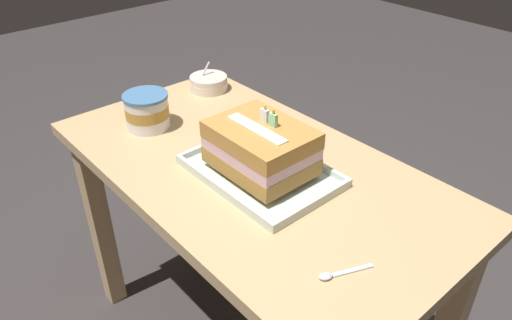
{
  "coord_description": "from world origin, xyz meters",
  "views": [
    {
      "loc": [
        0.81,
        -0.69,
        1.45
      ],
      "look_at": [
        0.02,
        -0.01,
        0.78
      ],
      "focal_mm": 34.19,
      "sensor_mm": 36.0,
      "label": 1
    }
  ],
  "objects_px": {
    "bowl_stack": "(209,83)",
    "serving_spoon_near_tray": "(334,274)",
    "birthday_cake": "(261,147)",
    "ice_cream_tub": "(147,111)",
    "foil_tray": "(261,172)"
  },
  "relations": [
    {
      "from": "foil_tray",
      "to": "ice_cream_tub",
      "type": "bearing_deg",
      "value": -168.36
    },
    {
      "from": "ice_cream_tub",
      "to": "birthday_cake",
      "type": "bearing_deg",
      "value": 11.65
    },
    {
      "from": "birthday_cake",
      "to": "bowl_stack",
      "type": "distance_m",
      "value": 0.55
    },
    {
      "from": "birthday_cake",
      "to": "serving_spoon_near_tray",
      "type": "xyz_separation_m",
      "value": [
        0.35,
        -0.12,
        -0.08
      ]
    },
    {
      "from": "birthday_cake",
      "to": "ice_cream_tub",
      "type": "height_order",
      "value": "birthday_cake"
    },
    {
      "from": "foil_tray",
      "to": "serving_spoon_near_tray",
      "type": "relative_size",
      "value": 3.29
    },
    {
      "from": "bowl_stack",
      "to": "serving_spoon_near_tray",
      "type": "bearing_deg",
      "value": -21.25
    },
    {
      "from": "bowl_stack",
      "to": "serving_spoon_near_tray",
      "type": "height_order",
      "value": "bowl_stack"
    },
    {
      "from": "birthday_cake",
      "to": "ice_cream_tub",
      "type": "xyz_separation_m",
      "value": [
        -0.41,
        -0.08,
        -0.03
      ]
    },
    {
      "from": "foil_tray",
      "to": "bowl_stack",
      "type": "relative_size",
      "value": 2.92
    },
    {
      "from": "foil_tray",
      "to": "ice_cream_tub",
      "type": "relative_size",
      "value": 2.87
    },
    {
      "from": "bowl_stack",
      "to": "ice_cream_tub",
      "type": "bearing_deg",
      "value": -71.74
    },
    {
      "from": "bowl_stack",
      "to": "serving_spoon_near_tray",
      "type": "relative_size",
      "value": 1.13
    },
    {
      "from": "serving_spoon_near_tray",
      "to": "bowl_stack",
      "type": "bearing_deg",
      "value": 158.75
    },
    {
      "from": "foil_tray",
      "to": "bowl_stack",
      "type": "distance_m",
      "value": 0.54
    }
  ]
}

